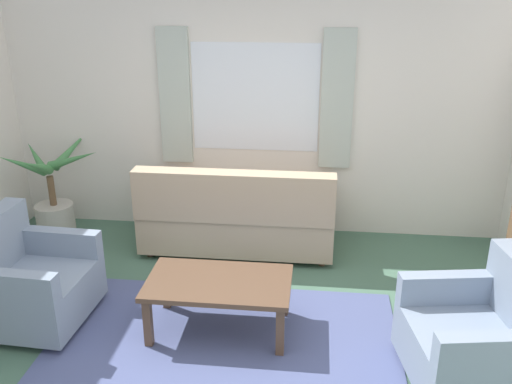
{
  "coord_description": "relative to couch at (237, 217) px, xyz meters",
  "views": [
    {
      "loc": [
        0.63,
        -3.38,
        2.56
      ],
      "look_at": [
        0.18,
        0.7,
        0.99
      ],
      "focal_mm": 38.79,
      "sensor_mm": 36.0,
      "label": 1
    }
  ],
  "objects": [
    {
      "name": "window_with_curtains",
      "position": [
        0.11,
        0.55,
        1.08
      ],
      "size": [
        1.98,
        0.07,
        1.4
      ],
      "color": "white"
    },
    {
      "name": "armchair_left",
      "position": [
        -1.47,
        -1.41,
        -0.01
      ],
      "size": [
        0.86,
        0.88,
        0.88
      ],
      "rotation": [
        0.0,
        0.0,
        1.52
      ],
      "color": "gray",
      "rests_on": "ground_plane"
    },
    {
      "name": "ground_plane",
      "position": [
        0.11,
        -1.62,
        -0.37
      ],
      "size": [
        6.24,
        6.24,
        0.0
      ],
      "primitive_type": "plane",
      "color": "#476B56"
    },
    {
      "name": "armchair_right",
      "position": [
        1.89,
        -1.79,
        -0.01
      ],
      "size": [
        0.95,
        0.96,
        0.88
      ],
      "rotation": [
        0.0,
        0.0,
        -1.41
      ],
      "color": "gray",
      "rests_on": "ground_plane"
    },
    {
      "name": "area_rug",
      "position": [
        0.11,
        -1.62,
        -0.36
      ],
      "size": [
        2.63,
        1.78,
        0.01
      ],
      "primitive_type": "cube",
      "color": "#4C5684",
      "rests_on": "ground_plane"
    },
    {
      "name": "potted_plant",
      "position": [
        -1.98,
        0.15,
        0.04
      ],
      "size": [
        1.0,
        1.19,
        1.08
      ],
      "color": "#B7B2A8",
      "rests_on": "ground_plane"
    },
    {
      "name": "couch",
      "position": [
        0.0,
        0.0,
        0.0
      ],
      "size": [
        1.9,
        0.82,
        0.92
      ],
      "rotation": [
        0.0,
        0.0,
        3.14
      ],
      "color": "tan",
      "rests_on": "ground_plane"
    },
    {
      "name": "wall_back",
      "position": [
        0.11,
        0.64,
        0.93
      ],
      "size": [
        5.32,
        0.12,
        2.6
      ],
      "primitive_type": "cube",
      "color": "silver",
      "rests_on": "ground_plane"
    },
    {
      "name": "coffee_table",
      "position": [
        0.05,
        -1.38,
        0.01
      ],
      "size": [
        1.1,
        0.64,
        0.44
      ],
      "color": "brown",
      "rests_on": "ground_plane"
    }
  ]
}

